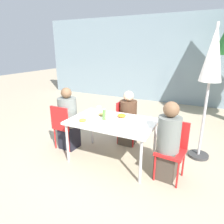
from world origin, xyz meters
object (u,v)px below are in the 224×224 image
object	(u,v)px
person_left	(68,120)
chair_right	(173,145)
bottle	(104,115)
drinking_cup	(99,109)
person_far	(128,120)
chair_far	(125,118)
person_right	(168,143)
closed_umbrella	(212,61)
salad_bowl	(117,125)
chair_left	(64,124)

from	to	relation	value
person_left	chair_right	xyz separation A→B (m)	(2.00, -0.06, -0.05)
bottle	drinking_cup	world-z (taller)	bottle
person_far	drinking_cup	bearing A→B (deg)	-49.00
chair_right	chair_far	world-z (taller)	same
person_left	person_far	size ratio (longest dim) A/B	1.09
chair_right	person_far	distance (m)	1.25
chair_right	person_right	xyz separation A→B (m)	(-0.06, -0.07, 0.06)
bottle	drinking_cup	bearing A→B (deg)	130.46
person_left	chair_right	distance (m)	2.00
person_right	closed_umbrella	xyz separation A→B (m)	(0.42, 0.89, 1.15)
salad_bowl	closed_umbrella	bearing A→B (deg)	40.00
chair_left	salad_bowl	xyz separation A→B (m)	(1.22, -0.17, 0.25)
person_right	chair_far	distance (m)	1.35
chair_right	salad_bowl	distance (m)	0.89
chair_left	person_left	size ratio (longest dim) A/B	0.73
chair_far	drinking_cup	size ratio (longest dim) A/B	8.59
salad_bowl	chair_far	bearing A→B (deg)	104.93
person_left	person_right	bearing A→B (deg)	-1.62
chair_right	drinking_cup	bearing A→B (deg)	-7.81
person_far	chair_far	bearing A→B (deg)	-122.07
chair_right	salad_bowl	xyz separation A→B (m)	(-0.84, -0.19, 0.25)
chair_far	person_far	distance (m)	0.09
chair_left	bottle	size ratio (longest dim) A/B	4.34
chair_right	person_left	bearing A→B (deg)	3.86
chair_right	chair_far	xyz separation A→B (m)	(-1.10, 0.78, 0.00)
person_left	closed_umbrella	distance (m)	2.74
chair_left	bottle	distance (m)	0.95
person_left	person_far	distance (m)	1.19
closed_umbrella	drinking_cup	distance (m)	2.11
chair_left	bottle	world-z (taller)	bottle
chair_right	person_right	size ratio (longest dim) A/B	0.73
chair_right	salad_bowl	size ratio (longest dim) A/B	5.19
person_far	closed_umbrella	xyz separation A→B (m)	(1.38, 0.08, 1.21)
chair_left	chair_far	bearing A→B (deg)	42.34
chair_left	chair_right	distance (m)	2.05
chair_left	person_right	xyz separation A→B (m)	(1.99, -0.06, 0.06)
person_left	chair_far	distance (m)	1.16
bottle	drinking_cup	xyz separation A→B (m)	(-0.32, 0.37, -0.05)
closed_umbrella	chair_far	bearing A→B (deg)	-178.75
chair_far	salad_bowl	distance (m)	1.04
chair_far	bottle	distance (m)	0.87
person_left	chair_left	bearing A→B (deg)	-122.07
person_far	chair_left	bearing A→B (deg)	-53.14
closed_umbrella	bottle	bearing A→B (deg)	-151.19
chair_far	person_far	bearing A→B (deg)	57.93
person_left	person_right	world-z (taller)	person_left
chair_far	closed_umbrella	distance (m)	1.89
person_far	drinking_cup	size ratio (longest dim) A/B	10.86
chair_right	person_far	xyz separation A→B (m)	(-1.02, 0.73, -0.00)
person_right	bottle	size ratio (longest dim) A/B	5.97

